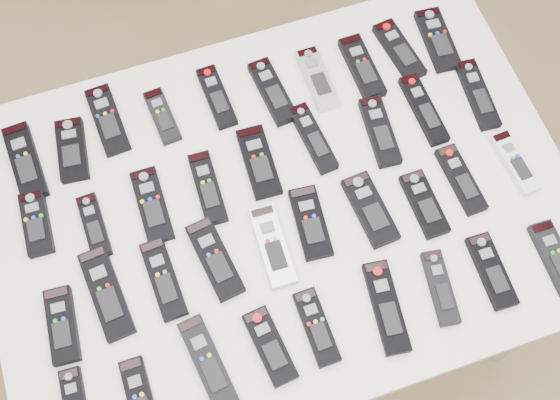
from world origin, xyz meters
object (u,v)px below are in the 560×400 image
object	(u,v)px
remote_22	(215,259)
remote_31	(208,363)
remote_21	(164,279)
remote_25	(370,210)
remote_37	(555,258)
remote_4	(217,97)
remote_23	(273,246)
remote_24	(310,223)
remote_8	(399,50)
remote_32	(270,346)
remote_12	(152,205)
remote_35	(440,288)
remote_18	(478,94)
remote_36	(491,271)
remote_16	(380,131)
remote_0	(25,162)
remote_14	(259,162)
remote_2	(108,120)
remote_33	(317,327)
remote_11	(94,226)
remote_1	(72,150)
remote_34	(386,307)
remote_7	(362,67)
remote_17	(424,109)
remote_27	(461,179)
remote_28	(515,163)
remote_20	(107,293)
remote_26	(424,204)
remote_9	(437,40)
remote_15	(313,138)
remote_6	(317,79)
remote_3	(162,116)
remote_10	(36,223)
remote_13	(208,188)
remote_5	(272,92)
remote_19	(62,325)

from	to	relation	value
remote_22	remote_31	world-z (taller)	remote_22
remote_21	remote_25	size ratio (longest dim) A/B	1.04
remote_37	remote_4	bearing A→B (deg)	133.96
remote_23	remote_24	bearing A→B (deg)	16.64
remote_8	remote_32	size ratio (longest dim) A/B	1.08
remote_12	remote_35	world-z (taller)	remote_35
remote_18	remote_32	distance (m)	0.74
remote_36	remote_16	bearing A→B (deg)	106.07
remote_0	remote_31	world-z (taller)	remote_0
remote_18	remote_35	xyz separation A→B (m)	(-0.27, -0.39, 0.00)
remote_14	remote_2	bearing A→B (deg)	146.53
remote_14	remote_31	size ratio (longest dim) A/B	0.89
remote_25	remote_33	world-z (taller)	same
remote_0	remote_8	xyz separation A→B (m)	(0.89, 0.01, -0.00)
remote_11	remote_25	bearing A→B (deg)	-16.81
remote_1	remote_34	xyz separation A→B (m)	(0.52, -0.55, -0.00)
remote_22	remote_33	xyz separation A→B (m)	(0.15, -0.20, -0.00)
remote_7	remote_17	bearing A→B (deg)	-59.62
remote_27	remote_28	world-z (taller)	same
remote_11	remote_16	world-z (taller)	remote_16
remote_11	remote_18	world-z (taller)	remote_11
remote_4	remote_27	distance (m)	0.57
remote_20	remote_7	bearing A→B (deg)	20.82
remote_21	remote_24	world-z (taller)	same
remote_20	remote_26	bearing A→B (deg)	-7.60
remote_9	remote_36	bearing A→B (deg)	-98.31
remote_36	remote_15	bearing A→B (deg)	122.58
remote_8	remote_15	size ratio (longest dim) A/B	0.97
remote_32	remote_34	bearing A→B (deg)	-7.01
remote_6	remote_24	bearing A→B (deg)	-112.39
remote_3	remote_27	size ratio (longest dim) A/B	0.85
remote_2	remote_0	bearing A→B (deg)	-170.22
remote_3	remote_16	bearing A→B (deg)	-28.32
remote_1	remote_10	bearing A→B (deg)	-119.89
remote_7	remote_25	size ratio (longest dim) A/B	1.02
remote_13	remote_22	xyz separation A→B (m)	(-0.03, -0.16, -0.00)
remote_5	remote_15	bearing A→B (deg)	-77.25
remote_11	remote_24	bearing A→B (deg)	-19.48
remote_25	remote_35	size ratio (longest dim) A/B	1.07
remote_7	remote_28	world-z (taller)	remote_7
remote_32	remote_28	bearing A→B (deg)	11.32
remote_21	remote_32	world-z (taller)	remote_32
remote_27	remote_13	bearing A→B (deg)	161.04
remote_21	remote_35	size ratio (longest dim) A/B	1.11
remote_26	remote_10	bearing A→B (deg)	163.30
remote_15	remote_31	distance (m)	0.54
remote_26	remote_37	bearing A→B (deg)	-44.69
remote_11	remote_25	xyz separation A→B (m)	(0.56, -0.15, 0.00)
remote_19	remote_22	xyz separation A→B (m)	(0.33, 0.03, -0.00)
remote_0	remote_26	distance (m)	0.87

